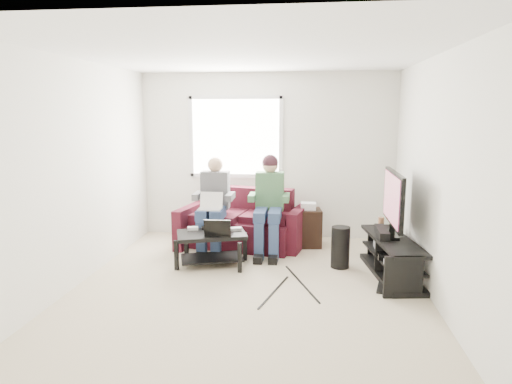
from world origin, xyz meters
The scene contains 26 objects.
floor centered at (0.00, 0.00, 0.00)m, with size 4.50×4.50×0.00m, color beige.
ceiling centered at (0.00, 0.00, 2.60)m, with size 4.50×4.50×0.00m, color white.
wall_back centered at (0.00, 2.25, 1.30)m, with size 4.50×4.50×0.00m, color silver.
wall_front centered at (0.00, -2.25, 1.30)m, with size 4.50×4.50×0.00m, color silver.
wall_left centered at (-2.00, 0.00, 1.30)m, with size 4.50×4.50×0.00m, color silver.
wall_right centered at (2.00, 0.00, 1.30)m, with size 4.50×4.50×0.00m, color silver.
window centered at (-0.50, 2.23, 1.60)m, with size 1.48×0.04×1.28m.
sofa centered at (-0.29, 1.67, 0.31)m, with size 1.97×1.14×0.84m.
person_left centered at (-0.69, 1.36, 0.74)m, with size 0.40×0.71×1.35m.
person_right centered at (0.11, 1.38, 0.80)m, with size 0.40×0.71×1.39m.
laptop_silver centered at (-0.69, 1.15, 0.72)m, with size 0.32×0.22×0.24m, color silver, non-canonical shape.
coffee_table centered at (-0.59, 0.72, 0.32)m, with size 1.00×0.78×0.44m.
laptop_black centered at (-0.47, 0.64, 0.56)m, with size 0.34×0.24×0.24m, color black, non-canonical shape.
controller_a centered at (-0.87, 0.84, 0.46)m, with size 0.14×0.09×0.04m, color silver.
controller_b centered at (-0.69, 0.90, 0.46)m, with size 0.14×0.09×0.04m, color black.
controller_c centered at (-0.29, 0.87, 0.46)m, with size 0.14×0.09×0.04m, color gray.
tv_stand centered at (1.70, 0.59, 0.21)m, with size 0.62×1.47×0.47m.
tv centered at (1.70, 0.69, 0.93)m, with size 0.12×1.10×0.81m.
soundbar centered at (1.58, 0.69, 0.52)m, with size 0.12×0.50×0.10m, color black.
drink_cup centered at (1.65, 1.22, 0.53)m, with size 0.08×0.08×0.12m, color #9B6642.
console_white centered at (1.70, 0.19, 0.28)m, with size 0.30×0.22×0.06m, color silver.
console_grey centered at (1.70, 0.89, 0.29)m, with size 0.34×0.26×0.08m, color gray.
console_black centered at (1.70, 0.54, 0.29)m, with size 0.38×0.30×0.07m, color black.
subwoofer centered at (1.09, 0.82, 0.27)m, with size 0.24×0.24×0.54m, color black.
keyboard_floor centered at (1.55, 0.17, 0.01)m, with size 0.14×0.42×0.02m, color black.
end_table centered at (0.67, 1.74, 0.30)m, with size 0.38×0.38×0.66m.
Camera 1 is at (0.65, -4.94, 2.01)m, focal length 32.00 mm.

